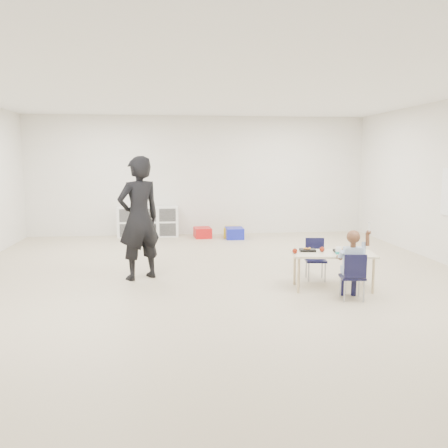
{
  "coord_description": "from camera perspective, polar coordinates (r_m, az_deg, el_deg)",
  "views": [
    {
      "loc": [
        -0.69,
        -6.78,
        1.81
      ],
      "look_at": [
        0.1,
        0.09,
        0.85
      ],
      "focal_mm": 38.0,
      "sensor_mm": 36.0,
      "label": 1
    }
  ],
  "objects": [
    {
      "name": "chair_far",
      "position": [
        7.24,
        10.98,
        -4.22
      ],
      "size": [
        0.33,
        0.32,
        0.62
      ],
      "primitive_type": null,
      "rotation": [
        0.0,
        0.0,
        -0.14
      ],
      "color": "black",
      "rests_on": "ground"
    },
    {
      "name": "chair_near",
      "position": [
        6.34,
        15.18,
        -6.08
      ],
      "size": [
        0.33,
        0.32,
        0.62
      ],
      "primitive_type": null,
      "rotation": [
        0.0,
        0.0,
        -0.14
      ],
      "color": "black",
      "rests_on": "ground"
    },
    {
      "name": "bin_blue",
      "position": [
        10.78,
        1.25,
        -1.1
      ],
      "size": [
        0.39,
        0.51,
        0.25
      ],
      "primitive_type": "cube",
      "rotation": [
        0.0,
        0.0,
        -0.01
      ],
      "color": "#1720AC",
      "rests_on": "ground"
    },
    {
      "name": "adult",
      "position": [
        7.17,
        -10.2,
        0.68
      ],
      "size": [
        0.81,
        0.73,
        1.85
      ],
      "primitive_type": "imported",
      "rotation": [
        0.0,
        0.0,
        3.69
      ],
      "color": "black",
      "rests_on": "ground"
    },
    {
      "name": "apple_far",
      "position": [
        6.58,
        8.52,
        -3.23
      ],
      "size": [
        0.07,
        0.07,
        0.07
      ],
      "primitive_type": "sphere",
      "color": "maroon",
      "rests_on": "table"
    },
    {
      "name": "child",
      "position": [
        6.3,
        15.24,
        -4.51
      ],
      "size": [
        0.46,
        0.46,
        0.97
      ],
      "primitive_type": null,
      "rotation": [
        0.0,
        0.0,
        -0.14
      ],
      "color": "#B7D1F8",
      "rests_on": "chair_near"
    },
    {
      "name": "cubby_shelf",
      "position": [
        11.17,
        -9.11,
        0.29
      ],
      "size": [
        1.4,
        0.4,
        0.7
      ],
      "primitive_type": "cube",
      "color": "white",
      "rests_on": "ground"
    },
    {
      "name": "lunch_tray_near",
      "position": [
        6.82,
        13.98,
        -3.16
      ],
      "size": [
        0.24,
        0.19,
        0.03
      ],
      "primitive_type": "cube",
      "rotation": [
        0.0,
        0.0,
        -0.14
      ],
      "color": "black",
      "rests_on": "table"
    },
    {
      "name": "room",
      "position": [
        6.83,
        -0.73,
        4.46
      ],
      "size": [
        9.0,
        9.02,
        2.8
      ],
      "color": "beige",
      "rests_on": "ground"
    },
    {
      "name": "lunch_tray_far",
      "position": [
        6.78,
        10.02,
        -3.11
      ],
      "size": [
        0.24,
        0.19,
        0.03
      ],
      "primitive_type": "cube",
      "rotation": [
        0.0,
        0.0,
        -0.14
      ],
      "color": "black",
      "rests_on": "table"
    },
    {
      "name": "bin_yellow",
      "position": [
        10.99,
        1.0,
        -0.97
      ],
      "size": [
        0.45,
        0.53,
        0.23
      ],
      "primitive_type": "cube",
      "rotation": [
        0.0,
        0.0,
        -0.18
      ],
      "color": "gold",
      "rests_on": "ground"
    },
    {
      "name": "bin_red",
      "position": [
        10.92,
        -2.6,
        -1.04
      ],
      "size": [
        0.41,
        0.5,
        0.23
      ],
      "primitive_type": "cube",
      "rotation": [
        0.0,
        0.0,
        0.09
      ],
      "color": "red",
      "rests_on": "ground"
    },
    {
      "name": "table",
      "position": [
        6.79,
        12.93,
        -5.48
      ],
      "size": [
        1.19,
        0.71,
        0.51
      ],
      "rotation": [
        0.0,
        0.0,
        -0.14
      ],
      "color": "beige",
      "rests_on": "ground"
    },
    {
      "name": "apple_near",
      "position": [
        6.76,
        11.71,
        -3.0
      ],
      "size": [
        0.07,
        0.07,
        0.07
      ],
      "primitive_type": "sphere",
      "color": "maroon",
      "rests_on": "table"
    },
    {
      "name": "bread_roll",
      "position": [
        6.72,
        15.64,
        -3.22
      ],
      "size": [
        0.09,
        0.09,
        0.07
      ],
      "primitive_type": "ellipsoid",
      "color": "tan",
      "rests_on": "table"
    },
    {
      "name": "milk_carton",
      "position": [
        6.63,
        13.62,
        -3.16
      ],
      "size": [
        0.08,
        0.08,
        0.1
      ],
      "primitive_type": "cube",
      "rotation": [
        0.0,
        0.0,
        -0.14
      ],
      "color": "white",
      "rests_on": "table"
    }
  ]
}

